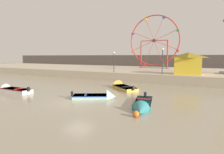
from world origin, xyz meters
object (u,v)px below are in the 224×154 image
at_px(ferris_wheel_red_frame, 154,42).
at_px(motorboat_pale_grey, 11,90).
at_px(mooring_buoy_orange, 136,114).
at_px(motorboat_seafoam, 100,96).
at_px(carnival_booth_yellow_awning, 188,63).
at_px(motorboat_teal_painted, 142,106).
at_px(promenade_lamp_near, 114,59).
at_px(motorboat_mustard_yellow, 121,86).
at_px(promenade_lamp_far, 162,57).

bearing_deg(ferris_wheel_red_frame, motorboat_pale_grey, -103.57).
relative_size(ferris_wheel_red_frame, mooring_buoy_orange, 26.82).
height_order(motorboat_seafoam, carnival_booth_yellow_awning, carnival_booth_yellow_awning).
bearing_deg(motorboat_seafoam, mooring_buoy_orange, -66.13).
bearing_deg(carnival_booth_yellow_awning, motorboat_teal_painted, -97.68).
bearing_deg(motorboat_pale_grey, mooring_buoy_orange, 174.02).
xyz_separation_m(ferris_wheel_red_frame, promenade_lamp_near, (-2.18, -14.77, -3.66)).
distance_m(motorboat_teal_painted, motorboat_mustard_yellow, 9.81).
relative_size(motorboat_pale_grey, ferris_wheel_red_frame, 0.43).
bearing_deg(motorboat_mustard_yellow, motorboat_pale_grey, 79.91).
height_order(motorboat_mustard_yellow, ferris_wheel_red_frame, ferris_wheel_red_frame).
distance_m(motorboat_pale_grey, motorboat_teal_painted, 15.37).
relative_size(motorboat_mustard_yellow, promenade_lamp_near, 1.47).
height_order(motorboat_seafoam, ferris_wheel_red_frame, ferris_wheel_red_frame).
bearing_deg(promenade_lamp_far, promenade_lamp_near, -178.79).
distance_m(motorboat_seafoam, promenade_lamp_far, 13.86).
bearing_deg(motorboat_pale_grey, motorboat_teal_painted, -177.64).
distance_m(motorboat_seafoam, motorboat_mustard_yellow, 6.55).
bearing_deg(promenade_lamp_far, motorboat_pale_grey, -130.55).
bearing_deg(promenade_lamp_far, carnival_booth_yellow_awning, 29.48).
bearing_deg(motorboat_pale_grey, ferris_wheel_red_frame, -103.70).
xyz_separation_m(carnival_booth_yellow_awning, mooring_buoy_orange, (-0.57, -18.71, -2.83)).
xyz_separation_m(motorboat_seafoam, ferris_wheel_red_frame, (-3.32, 27.71, 7.11)).
height_order(ferris_wheel_red_frame, carnival_booth_yellow_awning, ferris_wheel_red_frame).
distance_m(motorboat_mustard_yellow, promenade_lamp_far, 8.35).
relative_size(motorboat_teal_painted, promenade_lamp_far, 1.34).
height_order(promenade_lamp_near, mooring_buoy_orange, promenade_lamp_near).
relative_size(carnival_booth_yellow_awning, promenade_lamp_far, 1.09).
height_order(motorboat_seafoam, promenade_lamp_far, promenade_lamp_far).
distance_m(motorboat_mustard_yellow, mooring_buoy_orange, 11.95).
height_order(motorboat_pale_grey, carnival_booth_yellow_awning, carnival_booth_yellow_awning).
relative_size(carnival_booth_yellow_awning, promenade_lamp_near, 1.24).
bearing_deg(motorboat_seafoam, motorboat_pale_grey, 160.30).
distance_m(promenade_lamp_near, mooring_buoy_orange, 20.12).
distance_m(motorboat_pale_grey, ferris_wheel_red_frame, 31.46).
bearing_deg(promenade_lamp_near, ferris_wheel_red_frame, 81.61).
bearing_deg(motorboat_teal_painted, carnival_booth_yellow_awning, 161.12).
relative_size(promenade_lamp_near, mooring_buoy_orange, 7.73).
relative_size(ferris_wheel_red_frame, carnival_booth_yellow_awning, 2.80).
bearing_deg(carnival_booth_yellow_awning, motorboat_pale_grey, -137.97).
height_order(promenade_lamp_far, mooring_buoy_orange, promenade_lamp_far).
height_order(motorboat_teal_painted, carnival_booth_yellow_awning, carnival_booth_yellow_awning).
height_order(motorboat_pale_grey, motorboat_mustard_yellow, motorboat_mustard_yellow).
distance_m(motorboat_pale_grey, motorboat_seafoam, 10.72).
xyz_separation_m(motorboat_pale_grey, motorboat_teal_painted, (15.36, 0.67, -0.04)).
height_order(carnival_booth_yellow_awning, mooring_buoy_orange, carnival_booth_yellow_awning).
bearing_deg(carnival_booth_yellow_awning, promenade_lamp_near, -173.99).
xyz_separation_m(motorboat_pale_grey, ferris_wheel_red_frame, (7.20, 29.81, 7.05)).
bearing_deg(promenade_lamp_near, promenade_lamp_far, 1.21).
xyz_separation_m(motorboat_teal_painted, carnival_booth_yellow_awning, (0.98, 16.42, 2.84)).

